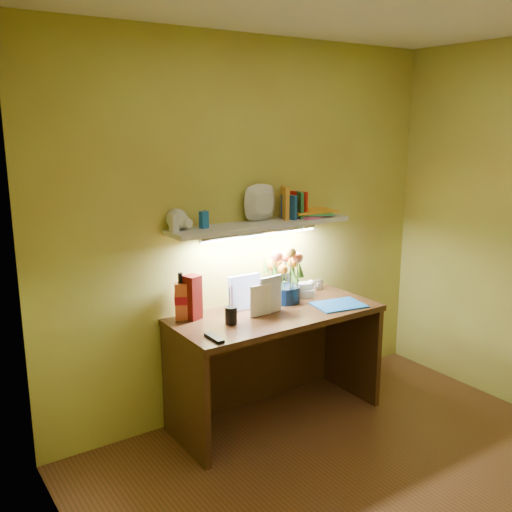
{
  "coord_description": "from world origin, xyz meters",
  "views": [
    {
      "loc": [
        -2.09,
        -1.65,
        1.95
      ],
      "look_at": [
        -0.06,
        1.35,
        1.1
      ],
      "focal_mm": 40.0,
      "sensor_mm": 36.0,
      "label": 1
    }
  ],
  "objects": [
    {
      "name": "wall_shelf",
      "position": [
        0.02,
        1.39,
        1.33
      ],
      "size": [
        1.3,
        0.34,
        0.25
      ],
      "color": "silver",
      "rests_on": "ground"
    },
    {
      "name": "pen_cup",
      "position": [
        -0.36,
        1.18,
        0.84
      ],
      "size": [
        0.1,
        0.1,
        0.18
      ],
      "primitive_type": "cylinder",
      "rotation": [
        0.0,
        0.0,
        -0.38
      ],
      "color": "black",
      "rests_on": "desk"
    },
    {
      "name": "whisky_box",
      "position": [
        -0.51,
        1.39,
        0.89
      ],
      "size": [
        0.11,
        0.11,
        0.28
      ],
      "primitive_type": "cube",
      "rotation": [
        0.0,
        0.0,
        0.31
      ],
      "color": "#600E0A",
      "rests_on": "desk"
    },
    {
      "name": "desk_book_b",
      "position": [
        -0.13,
        1.2,
        0.87
      ],
      "size": [
        0.18,
        0.03,
        0.25
      ],
      "primitive_type": "imported",
      "rotation": [
        0.0,
        0.0,
        0.08
      ],
      "color": "silver",
      "rests_on": "desk"
    },
    {
      "name": "flower_bouquet",
      "position": [
        0.17,
        1.35,
        0.95
      ],
      "size": [
        0.31,
        0.31,
        0.39
      ],
      "primitive_type": null,
      "rotation": [
        0.0,
        0.0,
        -0.28
      ],
      "color": "#081836",
      "rests_on": "desk"
    },
    {
      "name": "art_card",
      "position": [
        -0.13,
        1.38,
        0.86
      ],
      "size": [
        0.23,
        0.05,
        0.23
      ],
      "primitive_type": null,
      "rotation": [
        0.0,
        0.0,
        -0.03
      ],
      "color": "white",
      "rests_on": "desk"
    },
    {
      "name": "desk_clock",
      "position": [
        0.55,
        1.44,
        0.79
      ],
      "size": [
        0.08,
        0.05,
        0.07
      ],
      "primitive_type": "cube",
      "rotation": [
        0.0,
        0.0,
        0.11
      ],
      "color": "#B9B9BD",
      "rests_on": "desk"
    },
    {
      "name": "desk",
      "position": [
        0.0,
        1.2,
        0.38
      ],
      "size": [
        1.4,
        0.6,
        0.75
      ],
      "primitive_type": "cube",
      "color": "#36210E",
      "rests_on": "ground"
    },
    {
      "name": "tv_remote",
      "position": [
        -0.58,
        1.01,
        0.76
      ],
      "size": [
        0.05,
        0.16,
        0.02
      ],
      "primitive_type": "cube",
      "rotation": [
        0.0,
        0.0,
        0.0
      ],
      "color": "black",
      "rests_on": "desk"
    },
    {
      "name": "blue_folder",
      "position": [
        0.43,
        1.08,
        0.75
      ],
      "size": [
        0.37,
        0.3,
        0.01
      ],
      "primitive_type": "cube",
      "rotation": [
        0.0,
        0.0,
        -0.18
      ],
      "color": "blue",
      "rests_on": "desk"
    },
    {
      "name": "desk_book_a",
      "position": [
        -0.21,
        1.2,
        0.85
      ],
      "size": [
        0.16,
        0.03,
        0.21
      ],
      "primitive_type": "imported",
      "rotation": [
        0.0,
        0.0,
        -0.07
      ],
      "color": "white",
      "rests_on": "desk"
    },
    {
      "name": "whisky_bottle",
      "position": [
        -0.57,
        1.43,
        0.9
      ],
      "size": [
        0.11,
        0.11,
        0.3
      ],
      "primitive_type": null,
      "rotation": [
        0.0,
        0.0,
        -0.41
      ],
      "color": "#B84A25",
      "rests_on": "desk"
    },
    {
      "name": "telephone",
      "position": [
        0.33,
        1.39,
        0.81
      ],
      "size": [
        0.24,
        0.21,
        0.12
      ],
      "primitive_type": null,
      "rotation": [
        0.0,
        0.0,
        -0.39
      ],
      "color": "beige",
      "rests_on": "desk"
    }
  ]
}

